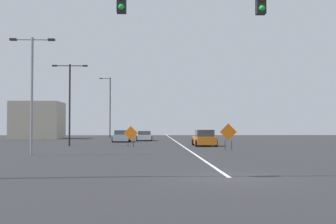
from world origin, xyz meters
The scene contains 12 objects.
ground centered at (0.00, 0.00, 0.00)m, with size 146.25×146.25×0.00m, color #2D2D30.
road_centre_stripe centered at (0.00, 40.62, 0.00)m, with size 0.16×81.25×0.01m.
traffic_signal_assembly centered at (-3.84, -0.01, 5.79)m, with size 15.39×0.44×7.44m.
street_lamp_near_right centered at (-10.59, 12.59, 4.50)m, with size 2.89×0.24×7.61m.
street_lamp_near_left centered at (-9.78, 54.51, 5.26)m, with size 1.79×0.24×9.68m.
street_lamp_mid_left centered at (-10.61, 25.47, 4.57)m, with size 3.31×0.24×7.70m.
construction_sign_right_lane centered at (-4.77, 23.65, 1.16)m, with size 1.28×0.22×1.88m.
construction_sign_right_shoulder centered at (3.14, 18.28, 1.31)m, with size 1.34×0.08×2.08m.
car_white_mid centered at (-3.87, 40.06, 0.60)m, with size 2.03×4.50×1.23m.
car_silver_near centered at (-6.43, 35.62, 0.64)m, with size 2.03×4.01×1.37m.
car_orange_passing centered at (2.03, 24.93, 0.69)m, with size 2.06×4.03×1.51m.
roadside_building_west centered at (-19.77, 49.20, 2.71)m, with size 6.89×6.52×5.42m.
Camera 1 is at (-2.77, -15.72, 1.87)m, focal length 46.61 mm.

